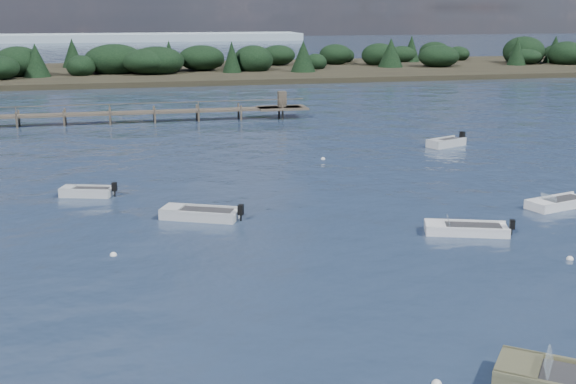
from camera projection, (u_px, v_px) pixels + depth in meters
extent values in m
plane|color=#182539|center=(227.00, 104.00, 84.67)|extent=(400.00, 400.00, 0.00)
cube|color=silver|center=(466.00, 231.00, 36.23)|extent=(4.36, 2.80, 0.60)
cube|color=silver|center=(435.00, 224.00, 36.31)|extent=(1.38, 1.62, 0.12)
cube|color=#27272A|center=(473.00, 226.00, 36.13)|extent=(3.02, 2.08, 0.10)
cube|color=silver|center=(468.00, 229.00, 35.46)|extent=(3.88, 1.45, 0.12)
cube|color=silver|center=(465.00, 221.00, 36.83)|extent=(3.88, 1.45, 0.12)
cube|color=black|center=(512.00, 224.00, 35.88)|extent=(0.32, 0.35, 0.47)
cylinder|color=black|center=(512.00, 232.00, 35.98)|extent=(0.11, 0.11, 0.47)
cube|color=silver|center=(449.00, 220.00, 36.19)|extent=(0.49, 1.08, 0.36)
cube|color=#A8AEB0|center=(87.00, 194.00, 43.40)|extent=(3.26, 2.08, 0.66)
cube|color=#A8AEB0|center=(68.00, 188.00, 43.38)|extent=(1.03, 1.27, 0.13)
cube|color=#27272A|center=(90.00, 189.00, 43.30)|extent=(2.26, 1.56, 0.11)
cube|color=#A8AEB0|center=(83.00, 190.00, 42.76)|extent=(2.93, 1.02, 0.13)
cube|color=#A8AEB0|center=(90.00, 186.00, 43.84)|extent=(2.93, 1.02, 0.13)
cube|color=black|center=(114.00, 187.00, 43.15)|extent=(0.35, 0.39, 0.52)
cylinder|color=black|center=(115.00, 194.00, 43.26)|extent=(0.12, 0.12, 0.52)
cube|color=#6B6A47|center=(519.00, 364.00, 21.74)|extent=(2.05, 2.12, 0.16)
cube|color=silver|center=(549.00, 362.00, 21.33)|extent=(1.00, 1.19, 0.47)
cube|color=silver|center=(559.00, 205.00, 41.01)|extent=(4.21, 2.52, 0.61)
cube|color=silver|center=(540.00, 203.00, 40.21)|extent=(1.28, 1.55, 0.12)
cube|color=#27272A|center=(563.00, 200.00, 41.08)|extent=(2.91, 1.88, 0.11)
cube|color=silver|center=(569.00, 202.00, 40.33)|extent=(3.83, 1.18, 0.12)
cube|color=silver|center=(549.00, 197.00, 41.50)|extent=(3.83, 1.18, 0.12)
cube|color=silver|center=(549.00, 198.00, 40.46)|extent=(0.43, 1.07, 0.37)
cube|color=#A8AEB0|center=(446.00, 145.00, 58.88)|extent=(3.65, 2.59, 0.79)
cube|color=#A8AEB0|center=(436.00, 141.00, 58.03)|extent=(1.23, 1.44, 0.16)
cube|color=#27272A|center=(449.00, 140.00, 58.95)|extent=(2.55, 1.91, 0.14)
cube|color=#A8AEB0|center=(452.00, 140.00, 58.29)|extent=(3.16, 1.47, 0.16)
cube|color=#A8AEB0|center=(441.00, 138.00, 59.24)|extent=(3.16, 1.47, 0.16)
cube|color=black|center=(462.00, 135.00, 59.85)|extent=(0.44, 0.48, 0.62)
cylinder|color=black|center=(462.00, 142.00, 59.99)|extent=(0.15, 0.15, 0.62)
cube|color=#A8AEB0|center=(200.00, 217.00, 38.77)|extent=(4.40, 3.17, 0.69)
cube|color=#A8AEB0|center=(172.00, 208.00, 38.98)|extent=(1.49, 1.70, 0.14)
cube|color=#27272A|center=(206.00, 211.00, 38.62)|extent=(3.07, 2.32, 0.12)
cube|color=#A8AEB0|center=(195.00, 213.00, 37.98)|extent=(3.78, 1.85, 0.14)
cube|color=#A8AEB0|center=(204.00, 206.00, 39.35)|extent=(3.78, 1.85, 0.14)
cube|color=black|center=(241.00, 210.00, 38.18)|extent=(0.39, 0.42, 0.54)
cylinder|color=black|center=(241.00, 218.00, 38.30)|extent=(0.13, 0.13, 0.54)
sphere|color=silver|center=(113.00, 255.00, 32.99)|extent=(0.32, 0.32, 0.32)
sphere|color=silver|center=(323.00, 159.00, 53.89)|extent=(0.32, 0.32, 0.32)
sphere|color=silver|center=(570.00, 259.00, 32.47)|extent=(0.32, 0.32, 0.32)
cube|color=#4F463A|center=(282.00, 108.00, 73.97)|extent=(5.00, 3.20, 0.18)
cube|color=#4F463A|center=(282.00, 99.00, 73.75)|extent=(0.80, 0.80, 1.60)
cylinder|color=#4F463A|center=(17.00, 124.00, 67.67)|extent=(0.20, 0.20, 2.20)
cylinder|color=#4F463A|center=(19.00, 121.00, 69.29)|extent=(0.20, 0.20, 2.20)
cylinder|color=#4F463A|center=(64.00, 122.00, 68.61)|extent=(0.20, 0.20, 2.20)
cylinder|color=#4F463A|center=(65.00, 120.00, 70.22)|extent=(0.20, 0.20, 2.20)
cylinder|color=#4F463A|center=(110.00, 121.00, 69.54)|extent=(0.20, 0.20, 2.20)
cylinder|color=#4F463A|center=(110.00, 118.00, 71.16)|extent=(0.20, 0.20, 2.20)
cylinder|color=#4F463A|center=(155.00, 119.00, 70.48)|extent=(0.20, 0.20, 2.20)
cylinder|color=#4F463A|center=(154.00, 117.00, 72.09)|extent=(0.20, 0.20, 2.20)
cylinder|color=#4F463A|center=(199.00, 118.00, 71.42)|extent=(0.20, 0.20, 2.20)
cylinder|color=#4F463A|center=(197.00, 115.00, 73.03)|extent=(0.20, 0.20, 2.20)
cylinder|color=#4F463A|center=(241.00, 116.00, 72.35)|extent=(0.20, 0.20, 2.20)
cylinder|color=#4F463A|center=(238.00, 114.00, 73.97)|extent=(0.20, 0.20, 2.20)
cylinder|color=#4F463A|center=(283.00, 115.00, 73.29)|extent=(0.20, 0.20, 2.20)
cylinder|color=#4F463A|center=(279.00, 113.00, 74.90)|extent=(0.20, 0.20, 2.20)
cube|color=black|center=(333.00, 71.00, 127.89)|extent=(190.00, 40.00, 1.60)
ellipsoid|color=black|center=(334.00, 55.00, 127.20)|extent=(180.50, 36.00, 4.40)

